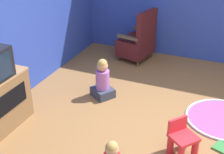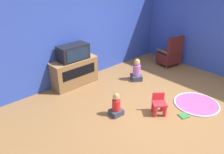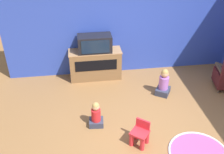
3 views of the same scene
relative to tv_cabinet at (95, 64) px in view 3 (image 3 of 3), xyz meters
name	(u,v)px [view 3 (image 3 of 3)]	position (x,y,z in m)	size (l,w,h in m)	color
ground_plane	(153,138)	(0.85, -2.29, -0.38)	(30.00, 30.00, 0.00)	olive
wall_back	(124,18)	(0.75, 0.30, 1.03)	(5.79, 0.12, 2.82)	#2D47B2
tv_cabinet	(95,64)	(0.00, 0.00, 0.00)	(1.27, 0.46, 0.74)	brown
television	(95,43)	(0.00, -0.01, 0.56)	(0.79, 0.41, 0.40)	black
yellow_kid_chair	(140,135)	(0.58, -2.38, -0.18)	(0.40, 0.40, 0.46)	red
play_mat	(199,153)	(1.53, -2.77, -0.37)	(1.05, 1.05, 0.04)	#A54C8C
child_watching_left	(96,116)	(-0.15, -1.79, -0.15)	(0.29, 0.26, 0.54)	#33384C
child_watching_center	(164,83)	(1.46, -0.94, -0.10)	(0.42, 0.43, 0.64)	#33384C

